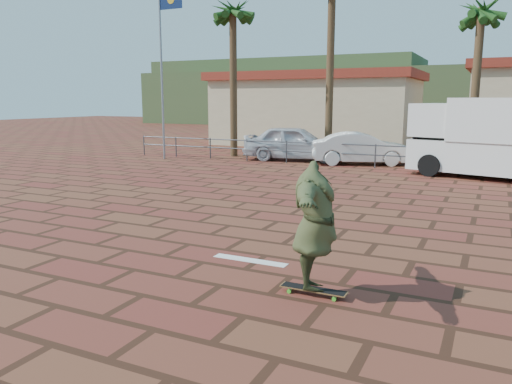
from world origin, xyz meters
TOP-DOWN VIEW (x-y plane):
  - ground at (0.00, 0.00)m, footprint 120.00×120.00m
  - paint_stripe at (0.70, -1.20)m, footprint 1.40×0.22m
  - guardrail at (0.00, 12.00)m, footprint 24.06×0.06m
  - flagpole at (-9.87, 11.00)m, footprint 1.30×0.10m
  - palm_far_left at (-7.50, 13.50)m, footprint 2.40×2.40m
  - palm_center at (3.50, 15.50)m, footprint 2.40×2.40m
  - building_west at (-6.00, 22.00)m, footprint 12.60×7.60m
  - hill_front at (0.00, 50.00)m, footprint 70.00×18.00m
  - hill_back at (-22.00, 56.00)m, footprint 35.00×14.00m
  - longboard at (2.25, -2.23)m, footprint 1.00×0.23m
  - skateboarder at (2.25, -2.23)m, footprint 1.31×2.40m
  - campervan at (4.44, 11.23)m, footprint 5.98×3.62m
  - car_silver at (-4.06, 13.18)m, footprint 5.08×2.80m
  - car_white at (-0.86, 13.00)m, footprint 4.56×2.96m

SIDE VIEW (x-z plane):
  - ground at x=0.00m, z-range 0.00..0.00m
  - paint_stripe at x=0.70m, z-range 0.00..0.01m
  - longboard at x=2.25m, z-range 0.03..0.13m
  - guardrail at x=0.00m, z-range 0.18..1.18m
  - car_white at x=-0.86m, z-range 0.00..1.42m
  - car_silver at x=-4.06m, z-range 0.00..1.64m
  - skateboarder at x=2.25m, z-range 0.10..1.99m
  - campervan at x=4.44m, z-range 0.07..2.97m
  - building_west at x=-6.00m, z-range 0.03..4.53m
  - hill_front at x=0.00m, z-range 0.00..6.00m
  - hill_back at x=-22.00m, z-range 0.00..8.00m
  - flagpole at x=-9.87m, z-range 0.64..8.64m
  - palm_center at x=3.50m, z-range 2.49..10.24m
  - palm_far_left at x=-7.50m, z-range 2.71..10.96m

